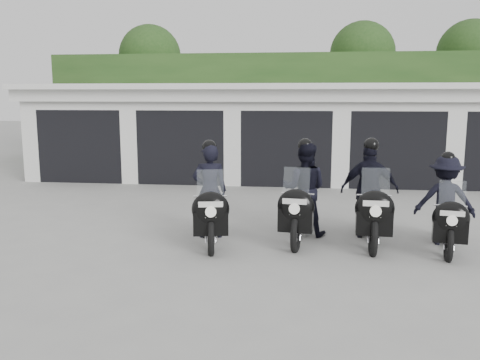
# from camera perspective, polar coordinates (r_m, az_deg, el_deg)

# --- Properties ---
(ground) EXTENTS (80.00, 80.00, 0.00)m
(ground) POSITION_cam_1_polar(r_m,az_deg,el_deg) (9.49, 4.06, -6.67)
(ground) COLOR gray
(ground) RESTS_ON ground
(garage_block) EXTENTS (16.40, 6.80, 2.96)m
(garage_block) POSITION_cam_1_polar(r_m,az_deg,el_deg) (17.21, 5.46, 5.44)
(garage_block) COLOR silver
(garage_block) RESTS_ON ground
(background_vegetation) EXTENTS (20.00, 3.90, 5.80)m
(background_vegetation) POSITION_cam_1_polar(r_m,az_deg,el_deg) (22.02, 6.83, 9.81)
(background_vegetation) COLOR #1F3D16
(background_vegetation) RESTS_ON ground
(police_bike_a) EXTENTS (0.90, 2.15, 1.89)m
(police_bike_a) POSITION_cam_1_polar(r_m,az_deg,el_deg) (9.19, -3.39, -2.38)
(police_bike_a) COLOR black
(police_bike_a) RESTS_ON ground
(police_bike_b) EXTENTS (0.95, 2.18, 1.90)m
(police_bike_b) POSITION_cam_1_polar(r_m,az_deg,el_deg) (9.50, 7.07, -1.71)
(police_bike_b) COLOR black
(police_bike_b) RESTS_ON ground
(police_bike_c) EXTENTS (1.08, 2.22, 1.93)m
(police_bike_c) POSITION_cam_1_polar(r_m,az_deg,el_deg) (9.55, 14.40, -1.79)
(police_bike_c) COLOR black
(police_bike_c) RESTS_ON ground
(police_bike_d) EXTENTS (1.11, 1.97, 1.72)m
(police_bike_d) POSITION_cam_1_polar(r_m,az_deg,el_deg) (9.57, 22.10, -2.69)
(police_bike_d) COLOR black
(police_bike_d) RESTS_ON ground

